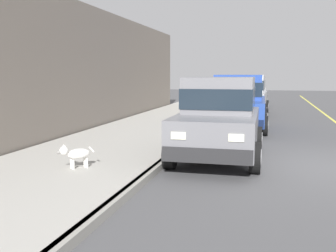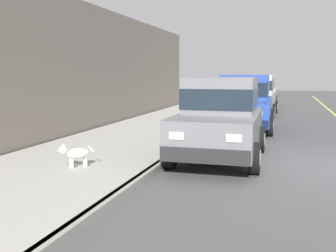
% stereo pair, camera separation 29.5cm
% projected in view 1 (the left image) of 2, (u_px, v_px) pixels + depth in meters
% --- Properties ---
extents(ground_plane, '(80.00, 80.00, 0.00)m').
position_uv_depth(ground_plane, '(318.00, 167.00, 8.36)').
color(ground_plane, '#4C4C4F').
extents(curb, '(0.16, 64.00, 0.14)m').
position_uv_depth(curb, '(171.00, 156.00, 9.14)').
color(curb, gray).
rests_on(curb, ground).
extents(sidewalk, '(3.60, 64.00, 0.14)m').
position_uv_depth(sidewalk, '(99.00, 152.00, 9.59)').
color(sidewalk, '#A8A59E').
rests_on(sidewalk, ground).
extents(car_grey_hatchback, '(1.99, 3.82, 1.88)m').
position_uv_depth(car_grey_hatchback, '(219.00, 117.00, 9.10)').
color(car_grey_hatchback, slate).
rests_on(car_grey_hatchback, ground).
extents(car_blue_sedan, '(2.10, 4.63, 1.92)m').
position_uv_depth(car_blue_sedan, '(239.00, 101.00, 14.05)').
color(car_blue_sedan, '#28479E').
rests_on(car_blue_sedan, ground).
extents(car_silver_hatchback, '(2.03, 3.84, 1.88)m').
position_uv_depth(car_silver_hatchback, '(248.00, 94.00, 19.08)').
color(car_silver_hatchback, '#BCBCC1').
rests_on(car_silver_hatchback, ground).
extents(car_white_hatchback, '(1.97, 3.81, 1.88)m').
position_uv_depth(car_white_hatchback, '(251.00, 90.00, 23.75)').
color(car_white_hatchback, white).
rests_on(car_white_hatchback, ground).
extents(dog_white, '(0.56, 0.58, 0.49)m').
position_uv_depth(dog_white, '(75.00, 154.00, 7.63)').
color(dog_white, white).
rests_on(dog_white, sidewalk).
extents(building_facade, '(0.50, 20.00, 4.20)m').
position_uv_depth(building_facade, '(95.00, 70.00, 14.07)').
color(building_facade, slate).
rests_on(building_facade, ground).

